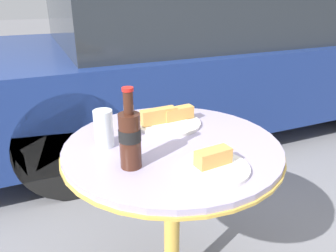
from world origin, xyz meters
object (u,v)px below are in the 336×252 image
(drinking_glass, at_px, (104,130))
(parked_car, at_px, (197,60))
(cola_bottle_left, at_px, (130,137))
(bistro_table, at_px, (172,172))
(lunch_plate_near, at_px, (168,120))
(lunch_plate_far, at_px, (214,165))

(drinking_glass, height_order, parked_car, parked_car)
(cola_bottle_left, bearing_deg, bistro_table, 28.60)
(lunch_plate_near, bearing_deg, cola_bottle_left, -132.10)
(drinking_glass, distance_m, lunch_plate_far, 0.39)
(bistro_table, xyz_separation_m, lunch_plate_near, (0.05, 0.16, 0.14))
(drinking_glass, relative_size, parked_car, 0.03)
(bistro_table, bearing_deg, lunch_plate_far, -79.60)
(lunch_plate_far, bearing_deg, parked_car, 62.97)
(bistro_table, relative_size, lunch_plate_far, 3.64)
(lunch_plate_far, bearing_deg, cola_bottle_left, 152.32)
(cola_bottle_left, xyz_separation_m, parked_car, (1.23, 1.86, -0.22))
(drinking_glass, bearing_deg, lunch_plate_far, -47.65)
(drinking_glass, xyz_separation_m, parked_car, (1.27, 1.69, -0.18))
(bistro_table, xyz_separation_m, lunch_plate_far, (0.04, -0.21, 0.14))
(cola_bottle_left, distance_m, lunch_plate_far, 0.26)
(cola_bottle_left, bearing_deg, drinking_glass, 103.21)
(drinking_glass, height_order, lunch_plate_far, drinking_glass)
(bistro_table, distance_m, lunch_plate_far, 0.26)
(parked_car, bearing_deg, lunch_plate_near, -121.85)
(lunch_plate_near, height_order, parked_car, parked_car)
(cola_bottle_left, bearing_deg, lunch_plate_near, 47.90)
(bistro_table, xyz_separation_m, cola_bottle_left, (-0.18, -0.10, 0.22))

